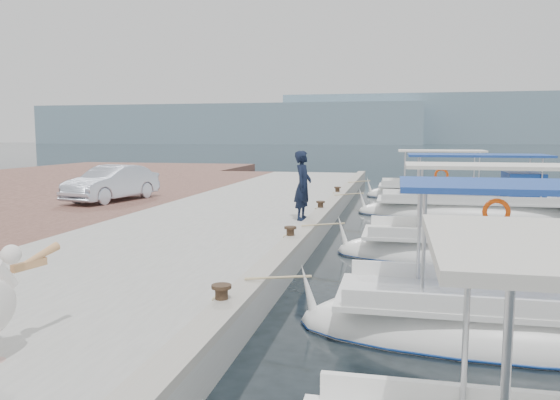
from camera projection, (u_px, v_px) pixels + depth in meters
The scene contains 12 objects.
ground at pixel (293, 280), 10.98m from camera, with size 400.00×400.00×0.00m, color black.
concrete_quay at pixel (226, 224), 16.44m from camera, with size 6.00×40.00×0.50m, color #9C9C97.
quay_curb at pixel (318, 216), 15.82m from camera, with size 0.44×40.00×0.12m, color #9C978A.
cobblestone_strip at pixel (77, 218), 17.48m from camera, with size 4.00×40.00×0.50m, color brown.
distant_hills at pixel (475, 123), 199.57m from camera, with size 330.00×60.00×18.00m.
fishing_caique_b at pixel (523, 330), 7.76m from camera, with size 6.44×2.18×2.83m.
fishing_caique_c at pixel (489, 254), 12.74m from camera, with size 7.12×2.19×2.83m.
fishing_caique_d at pixel (472, 211), 19.66m from camera, with size 7.97×2.43×2.83m.
fishing_caique_e at pixel (436, 195), 25.51m from camera, with size 6.45×2.21×2.83m.
mooring_bollards at pixel (290, 232), 12.43m from camera, with size 0.28×20.28×0.33m.
fisherman at pixel (303, 185), 15.44m from camera, with size 0.72×0.47×1.97m, color black.
parked_car at pixel (112, 183), 20.04m from camera, with size 1.38×3.95×1.30m, color silver.
Camera 1 is at (1.99, -10.54, 2.88)m, focal length 35.00 mm.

